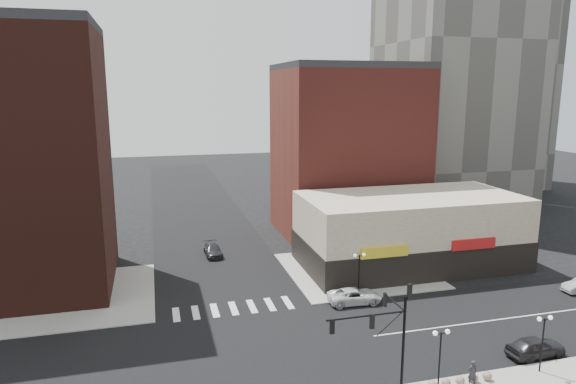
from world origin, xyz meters
name	(u,v)px	position (x,y,z in m)	size (l,w,h in m)	color
ground	(252,352)	(0.00, 0.00, 0.00)	(240.00, 240.00, 0.00)	black
road_ew	(252,352)	(0.00, 0.00, 0.01)	(200.00, 14.00, 0.02)	black
road_ns	(252,352)	(0.00, 0.00, 0.01)	(14.00, 200.00, 0.02)	black
sidewalk_nw	(73,297)	(-14.50, 14.50, 0.06)	(15.00, 15.00, 0.12)	gray
sidewalk_ne	(357,270)	(14.50, 14.50, 0.06)	(15.00, 15.00, 0.12)	gray
building_nw	(18,164)	(-19.00, 18.50, 12.50)	(16.00, 15.00, 25.00)	#381711
building_ne_midrise	(347,153)	(19.00, 29.50, 11.00)	(18.00, 15.00, 22.00)	maroon
building_ne_row	(409,236)	(21.00, 15.00, 3.30)	(24.20, 12.20, 8.00)	beige
traffic_signal	(388,326)	(7.24, -7.83, 4.96)	(5.59, 3.09, 7.77)	black
street_lamp_se_a	(441,344)	(11.00, -8.00, 3.29)	(1.22, 0.32, 4.16)	black
street_lamp_se_b	(544,329)	(19.00, -8.00, 3.29)	(1.22, 0.32, 4.16)	black
street_lamp_ne	(359,263)	(12.00, 8.00, 3.29)	(1.22, 0.32, 4.16)	black
bollard_row	(453,381)	(12.12, -8.00, 0.43)	(5.87, 0.62, 0.62)	#85655B
white_suv	(355,296)	(10.99, 6.50, 0.70)	(2.33, 5.06, 1.41)	silver
dark_sedan_east	(536,347)	(20.31, -6.00, 0.77)	(1.82, 4.51, 1.54)	black
dark_sedan_north	(213,250)	(-0.09, 23.78, 0.67)	(1.87, 4.60, 1.34)	black
pedestrian	(472,373)	(13.31, -8.33, 1.05)	(0.68, 0.44, 1.86)	#262429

